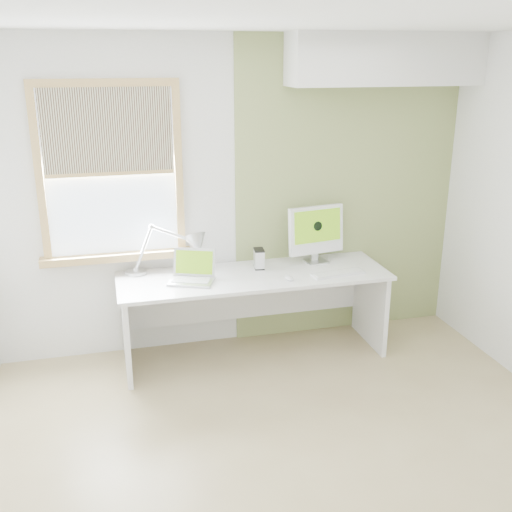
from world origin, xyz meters
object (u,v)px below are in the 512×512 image
object	(u,v)px
desk	(252,294)
imac	(316,231)
laptop	(193,273)
desk_lamp	(185,247)
external_drive	(259,259)

from	to	relation	value
desk	imac	distance (m)	0.76
desk	laptop	world-z (taller)	laptop
desk_lamp	imac	bearing A→B (deg)	-0.09
desk_lamp	external_drive	size ratio (longest dim) A/B	4.33
desk	imac	bearing A→B (deg)	11.30
laptop	imac	world-z (taller)	imac
desk	desk_lamp	distance (m)	0.68
laptop	desk	bearing A→B (deg)	7.59
desk	desk_lamp	xyz separation A→B (m)	(-0.53, 0.12, 0.41)
desk	laptop	size ratio (longest dim) A/B	5.30
desk	external_drive	size ratio (longest dim) A/B	13.28
external_drive	imac	size ratio (longest dim) A/B	0.33
external_drive	desk	bearing A→B (deg)	-134.92
desk	external_drive	distance (m)	0.30
laptop	external_drive	xyz separation A→B (m)	(0.58, 0.15, 0.02)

